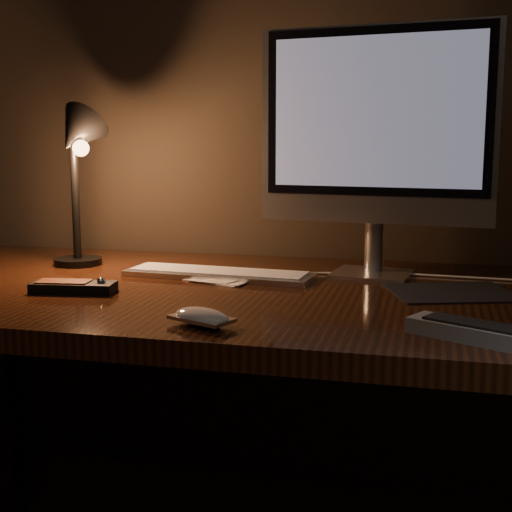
% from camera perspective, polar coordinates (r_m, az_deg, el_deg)
% --- Properties ---
extents(desk, '(1.60, 0.75, 0.75)m').
position_cam_1_polar(desk, '(1.46, -0.40, -6.93)').
color(desk, '#391B0C').
rests_on(desk, ground).
extents(monitor, '(0.48, 0.16, 0.50)m').
position_cam_1_polar(monitor, '(1.47, 9.55, 9.88)').
color(monitor, silver).
rests_on(monitor, desk).
extents(keyboard, '(0.40, 0.14, 0.01)m').
position_cam_1_polar(keyboard, '(1.47, -3.01, -1.41)').
color(keyboard, silver).
rests_on(keyboard, desk).
extents(mousepad, '(0.26, 0.24, 0.00)m').
position_cam_1_polar(mousepad, '(1.36, 15.40, -2.81)').
color(mousepad, black).
rests_on(mousepad, desk).
extents(mouse, '(0.11, 0.09, 0.02)m').
position_cam_1_polar(mouse, '(1.09, -4.36, -5.08)').
color(mouse, white).
rests_on(mouse, desk).
extents(media_remote, '(0.16, 0.08, 0.03)m').
position_cam_1_polar(media_remote, '(1.36, -14.40, -2.37)').
color(media_remote, black).
rests_on(media_remote, desk).
extents(tv_remote, '(0.23, 0.16, 0.03)m').
position_cam_1_polar(tv_remote, '(1.04, 18.14, -5.95)').
color(tv_remote, gray).
rests_on(tv_remote, desk).
extents(papers, '(0.15, 0.12, 0.01)m').
position_cam_1_polar(papers, '(1.43, -2.87, -1.85)').
color(papers, white).
rests_on(papers, desk).
extents(desk_lamp, '(0.16, 0.18, 0.36)m').
position_cam_1_polar(desk_lamp, '(1.59, -14.16, 7.68)').
color(desk_lamp, black).
rests_on(desk_lamp, desk).
extents(cable, '(0.55, 0.05, 0.00)m').
position_cam_1_polar(cable, '(1.49, 11.34, -1.61)').
color(cable, white).
rests_on(cable, desk).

